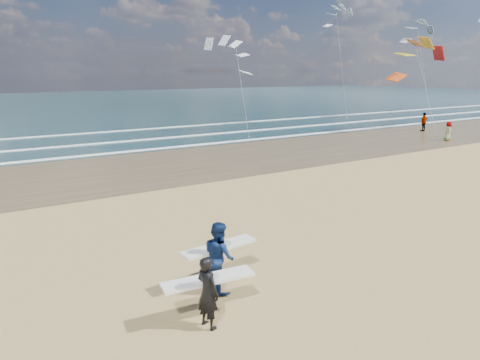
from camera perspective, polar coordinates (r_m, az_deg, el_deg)
wet_sand_strip at (r=36.25m, az=13.46°, el=4.93°), size 220.00×12.00×0.01m
ocean at (r=83.47m, az=-13.86°, el=10.03°), size 220.00×100.00×0.02m
foam_breakers at (r=43.90m, az=4.15°, el=6.92°), size 220.00×11.70×0.05m
surfer_near at (r=9.99m, az=-4.32°, el=-14.45°), size 2.24×1.08×1.73m
surfer_far at (r=11.45m, az=-2.81°, el=-10.07°), size 2.24×1.19×1.91m
beachgoer_0 at (r=39.94m, az=26.01°, el=5.88°), size 0.91×0.93×1.61m
beachgoer_1 at (r=45.31m, az=23.31°, el=7.12°), size 1.07×0.47×1.80m
kite_0 at (r=43.67m, az=23.00°, el=13.49°), size 7.43×4.92×9.63m
kite_1 at (r=39.99m, az=0.06°, el=13.37°), size 5.50×4.70×9.18m
kite_2 at (r=57.17m, az=23.13°, el=14.36°), size 5.62×4.72×12.52m
kite_5 at (r=56.58m, az=13.27°, el=15.77°), size 4.92×4.64×14.29m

